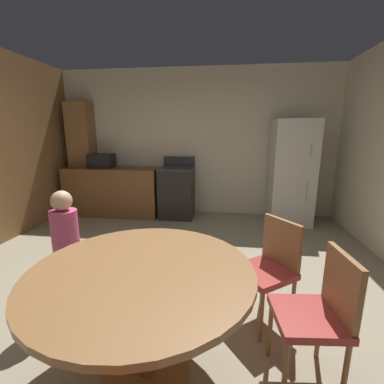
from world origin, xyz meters
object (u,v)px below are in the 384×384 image
Objects in this scene: person_child at (67,248)px; refrigerator at (291,173)px; chair_northeast at (270,265)px; dining_table at (143,290)px; oven_range at (177,192)px; microwave at (102,161)px; chair_east at (319,310)px.

refrigerator is at bearing 80.85° from person_child.
dining_table is at bearing 0.00° from chair_northeast.
oven_range is 1.54m from microwave.
chair_northeast reaches higher than dining_table.
person_child is (0.98, -2.74, -0.45)m from microwave.
person_child is (-0.86, 0.56, -0.03)m from dining_table.
oven_range is at bearing 0.14° from microwave.
microwave reaches higher than chair_northeast.
microwave reaches higher than person_child.
chair_northeast is 0.80× the size of person_child.
chair_east is at bearing -99.28° from refrigerator.
person_child is at bearing -18.90° from chair_east.
chair_east is 1.00× the size of chair_northeast.
chair_northeast is at bearing 36.79° from dining_table.
oven_range is 1.01× the size of person_child.
microwave is 3.83m from chair_northeast.
chair_east is (2.91, -3.20, -0.53)m from microwave.
microwave reaches higher than oven_range.
refrigerator reaches higher than dining_table.
oven_range is 1.26× the size of chair_northeast.
refrigerator is 3.21m from chair_east.
microwave is at bearing -53.26° from chair_east.
microwave reaches higher than dining_table.
person_child is at bearing -70.40° from microwave.
chair_northeast is (-0.21, 0.54, 0.00)m from chair_east.
chair_east is (1.48, -3.20, 0.03)m from oven_range.
microwave reaches higher than chair_east.
dining_table is 1.09m from chair_east.
refrigerator reaches higher than microwave.
refrigerator is 1.61× the size of person_child.
dining_table is 1.09m from chair_northeast.
oven_range is at bearing 97.04° from dining_table.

